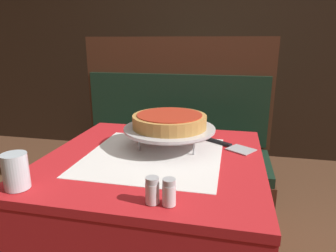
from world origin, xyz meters
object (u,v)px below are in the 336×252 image
at_px(dining_table_rear, 190,101).
at_px(booth_bench, 171,170).
at_px(salt_shaker, 152,190).
at_px(pepper_shaker, 169,192).
at_px(deep_dish_pizza, 169,121).
at_px(dining_table_front, 154,181).
at_px(water_glass_near, 16,171).
at_px(pizza_server, 229,146).
at_px(condiment_caddy, 195,87).
at_px(pizza_pan_stand, 169,129).

xyz_separation_m(dining_table_rear, booth_bench, (0.00, -0.90, -0.32)).
height_order(salt_shaker, pepper_shaker, same).
distance_m(booth_bench, salt_shaker, 1.25).
height_order(booth_bench, deep_dish_pizza, booth_bench).
relative_size(dining_table_front, water_glass_near, 7.56).
bearing_deg(deep_dish_pizza, pizza_server, 14.47).
height_order(water_glass_near, condiment_caddy, condiment_caddy).
distance_m(booth_bench, pepper_shaker, 1.26).
bearing_deg(water_glass_near, dining_table_rear, 82.97).
bearing_deg(pepper_shaker, dining_table_rear, 96.56).
distance_m(salt_shaker, pepper_shaker, 0.05).
height_order(pizza_server, water_glass_near, water_glass_near).
height_order(dining_table_rear, pizza_pan_stand, pizza_pan_stand).
xyz_separation_m(dining_table_front, salt_shaker, (0.09, -0.35, 0.15)).
distance_m(dining_table_front, deep_dish_pizza, 0.26).
distance_m(dining_table_rear, salt_shaker, 2.06).
distance_m(dining_table_front, booth_bench, 0.86).
relative_size(deep_dish_pizza, pepper_shaker, 3.99).
bearing_deg(booth_bench, condiment_caddy, 86.73).
bearing_deg(water_glass_near, pizza_server, 39.82).
bearing_deg(water_glass_near, dining_table_front, 45.91).
bearing_deg(dining_table_rear, water_glass_near, -97.03).
relative_size(pizza_pan_stand, pepper_shaker, 4.96).
height_order(dining_table_rear, pepper_shaker, pepper_shaker).
xyz_separation_m(dining_table_front, deep_dish_pizza, (0.04, 0.11, 0.23)).
xyz_separation_m(pizza_pan_stand, salt_shaker, (0.05, -0.47, -0.04)).
bearing_deg(deep_dish_pizza, pepper_shaker, -78.09).
xyz_separation_m(deep_dish_pizza, condiment_caddy, (-0.09, 1.51, -0.08)).
relative_size(deep_dish_pizza, salt_shaker, 4.00).
distance_m(booth_bench, condiment_caddy, 0.95).
distance_m(booth_bench, pizza_pan_stand, 0.86).
height_order(pizza_pan_stand, deep_dish_pizza, deep_dish_pizza).
bearing_deg(dining_table_rear, booth_bench, -89.87).
xyz_separation_m(pizza_server, pepper_shaker, (-0.16, -0.53, 0.03)).
bearing_deg(salt_shaker, pizza_server, 69.06).
distance_m(dining_table_rear, deep_dish_pizza, 1.60).
bearing_deg(pizza_server, pizza_pan_stand, -165.53).
xyz_separation_m(pizza_pan_stand, water_glass_near, (-0.39, -0.47, -0.02)).
bearing_deg(water_glass_near, deep_dish_pizza, 50.39).
height_order(dining_table_rear, pizza_server, pizza_server).
bearing_deg(pepper_shaker, water_glass_near, -179.56).
bearing_deg(dining_table_rear, pepper_shaker, -83.44).
relative_size(dining_table_rear, water_glass_near, 6.70).
distance_m(dining_table_front, salt_shaker, 0.40).
distance_m(pizza_server, condiment_caddy, 1.48).
xyz_separation_m(dining_table_front, pizza_server, (0.30, 0.18, 0.12)).
xyz_separation_m(deep_dish_pizza, water_glass_near, (-0.39, -0.47, -0.06)).
height_order(deep_dish_pizza, salt_shaker, deep_dish_pizza).
distance_m(dining_table_rear, condiment_caddy, 0.17).
xyz_separation_m(dining_table_rear, pizza_server, (0.39, -1.51, 0.11)).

